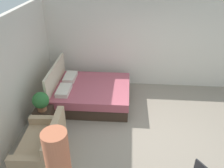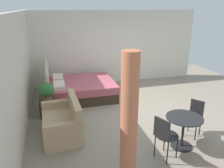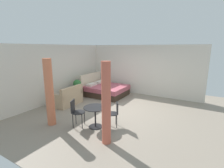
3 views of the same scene
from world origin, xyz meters
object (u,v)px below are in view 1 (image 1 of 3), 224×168
couch (43,147)px  potted_plant (41,101)px  nightstand (45,115)px  bed (90,93)px

couch → potted_plant: size_ratio=2.87×
couch → nightstand: size_ratio=2.66×
bed → couch: 2.24m
bed → potted_plant: bed is taller
couch → potted_plant: bearing=18.1°
couch → bed: bearing=-16.6°
bed → nightstand: bed is taller
bed → potted_plant: 1.55m
couch → potted_plant: potted_plant is taller
bed → potted_plant: size_ratio=4.38×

